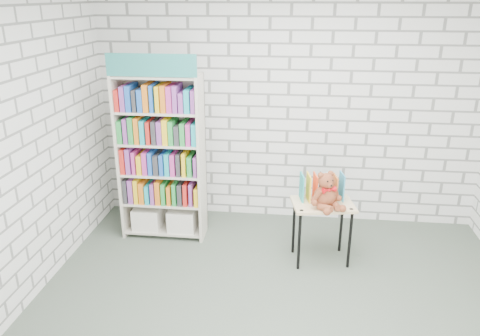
# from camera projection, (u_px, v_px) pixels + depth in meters

# --- Properties ---
(ground) EXTENTS (4.50, 4.50, 0.00)m
(ground) POSITION_uv_depth(u_px,v_px,m) (277.00, 315.00, 4.10)
(ground) COLOR #455144
(ground) RESTS_ON ground
(room_shell) EXTENTS (4.52, 4.02, 2.81)m
(room_shell) POSITION_uv_depth(u_px,v_px,m) (284.00, 117.00, 3.48)
(room_shell) COLOR silver
(room_shell) RESTS_ON ground
(bookshelf) EXTENTS (0.93, 0.36, 2.09)m
(bookshelf) POSITION_uv_depth(u_px,v_px,m) (162.00, 156.00, 5.18)
(bookshelf) COLOR beige
(bookshelf) RESTS_ON ground
(display_table) EXTENTS (0.67, 0.52, 0.66)m
(display_table) POSITION_uv_depth(u_px,v_px,m) (322.00, 211.00, 4.77)
(display_table) COLOR #DDBC84
(display_table) RESTS_ON ground
(table_books) EXTENTS (0.45, 0.26, 0.25)m
(table_books) POSITION_uv_depth(u_px,v_px,m) (322.00, 188.00, 4.78)
(table_books) COLOR teal
(table_books) RESTS_ON display_table
(teddy_bear) EXTENTS (0.35, 0.34, 0.37)m
(teddy_bear) POSITION_uv_depth(u_px,v_px,m) (326.00, 194.00, 4.59)
(teddy_bear) COLOR brown
(teddy_bear) RESTS_ON display_table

